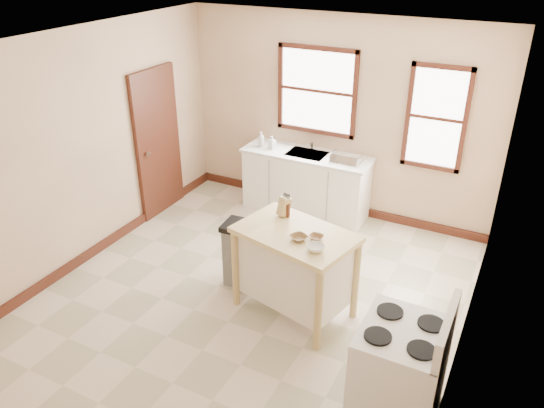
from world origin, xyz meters
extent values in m
plane|color=beige|center=(0.00, 0.00, 0.00)|extent=(5.00, 5.00, 0.00)
plane|color=white|center=(0.00, 0.00, 2.80)|extent=(5.00, 5.00, 0.00)
cube|color=beige|center=(0.00, 2.50, 1.40)|extent=(4.50, 0.04, 2.80)
cube|color=beige|center=(-2.25, 0.00, 1.40)|extent=(0.04, 5.00, 2.80)
cube|color=beige|center=(2.25, 0.00, 1.40)|extent=(0.04, 5.00, 2.80)
cube|color=#401811|center=(-2.21, 1.30, 1.05)|extent=(0.06, 0.90, 2.10)
cube|color=#401811|center=(0.00, 2.47, 0.06)|extent=(4.50, 0.04, 0.12)
cube|color=#401811|center=(-2.22, 0.00, 0.06)|extent=(0.04, 5.00, 0.12)
cylinder|color=silver|center=(-0.30, 2.38, 1.03)|extent=(0.03, 0.03, 0.22)
imported|color=#B2B2B2|center=(-1.00, 2.15, 1.03)|extent=(0.09, 0.09, 0.22)
imported|color=#B2B2B2|center=(-0.82, 2.15, 1.02)|extent=(0.11, 0.11, 0.19)
cylinder|color=#441E12|center=(0.33, 0.28, 1.06)|extent=(0.06, 0.06, 0.15)
imported|color=brown|center=(0.62, -0.09, 1.01)|extent=(0.23, 0.23, 0.04)
imported|color=brown|center=(0.77, 0.00, 1.00)|extent=(0.15, 0.15, 0.04)
imported|color=white|center=(0.85, -0.20, 1.01)|extent=(0.20, 0.20, 0.06)
camera|label=1|loc=(2.46, -4.23, 3.71)|focal=35.00mm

